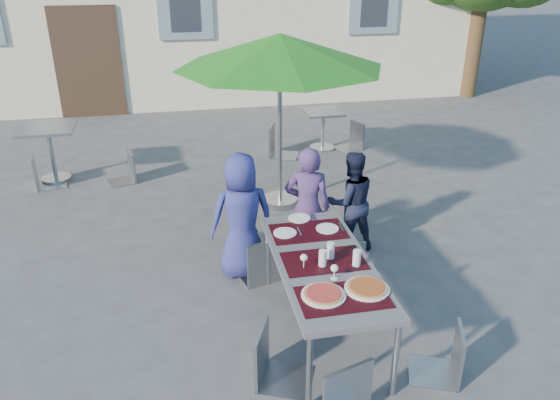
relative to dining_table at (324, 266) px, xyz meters
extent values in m
plane|color=#424244|center=(-0.76, 0.31, -0.70)|extent=(90.00, 90.00, 0.00)
cube|color=#3B291C|center=(-2.76, 7.78, 0.40)|extent=(1.30, 0.06, 2.20)
cube|color=gray|center=(-0.76, 7.78, 1.50)|extent=(1.10, 0.06, 1.40)
cube|color=#262B33|center=(-0.76, 7.76, 1.50)|extent=(0.60, 0.04, 1.10)
cube|color=gray|center=(3.24, 7.78, 1.50)|extent=(1.10, 0.06, 1.40)
cube|color=#262B33|center=(3.24, 7.76, 1.50)|extent=(0.60, 0.04, 1.10)
cylinder|color=#4C3820|center=(5.74, 7.81, 0.70)|extent=(0.36, 0.36, 2.80)
cube|color=#404045|center=(0.00, 0.00, 0.03)|extent=(0.80, 1.85, 0.05)
cylinder|color=gray|center=(-0.34, -0.86, -0.35)|extent=(0.05, 0.05, 0.70)
cylinder|color=gray|center=(0.34, -0.86, -0.35)|extent=(0.05, 0.05, 0.70)
cylinder|color=gray|center=(-0.34, 0.86, -0.35)|extent=(0.05, 0.05, 0.70)
cylinder|color=gray|center=(0.34, 0.86, -0.35)|extent=(0.05, 0.05, 0.70)
cube|color=black|center=(0.00, -0.55, 0.06)|extent=(0.70, 0.42, 0.01)
cube|color=black|center=(0.00, 0.00, 0.06)|extent=(0.70, 0.42, 0.01)
cube|color=black|center=(0.00, 0.55, 0.06)|extent=(0.70, 0.42, 0.01)
cylinder|color=white|center=(-0.14, -0.50, 0.07)|extent=(0.35, 0.35, 0.01)
cylinder|color=#B47F50|center=(-0.14, -0.50, 0.08)|extent=(0.31, 0.31, 0.01)
cylinder|color=maroon|center=(-0.14, -0.50, 0.09)|extent=(0.27, 0.27, 0.01)
cylinder|color=white|center=(0.22, -0.49, 0.07)|extent=(0.36, 0.36, 0.01)
cylinder|color=#B47F50|center=(0.22, -0.49, 0.08)|extent=(0.32, 0.32, 0.01)
cylinder|color=maroon|center=(0.22, -0.49, 0.09)|extent=(0.28, 0.28, 0.01)
cylinder|color=silver|center=(-0.03, -0.07, 0.13)|extent=(0.07, 0.07, 0.15)
cylinder|color=silver|center=(0.07, 0.04, 0.13)|extent=(0.07, 0.07, 0.15)
cylinder|color=silver|center=(0.25, -0.13, 0.13)|extent=(0.07, 0.07, 0.15)
cylinder|color=silver|center=(-0.20, -0.07, 0.06)|extent=(0.06, 0.06, 0.00)
cylinder|color=silver|center=(-0.20, -0.07, 0.09)|extent=(0.01, 0.01, 0.08)
sphere|color=silver|center=(-0.20, -0.07, 0.15)|extent=(0.06, 0.06, 0.06)
cylinder|color=silver|center=(0.01, -0.28, 0.06)|extent=(0.06, 0.06, 0.00)
cylinder|color=silver|center=(0.01, -0.28, 0.09)|extent=(0.01, 0.01, 0.08)
sphere|color=silver|center=(0.01, -0.28, 0.15)|extent=(0.06, 0.06, 0.06)
cylinder|color=white|center=(-0.23, 0.55, 0.06)|extent=(0.22, 0.22, 0.01)
cube|color=#A8AAB0|center=(-0.09, 0.55, 0.06)|extent=(0.02, 0.18, 0.00)
cylinder|color=white|center=(0.19, 0.56, 0.06)|extent=(0.22, 0.22, 0.01)
cube|color=#A8AAB0|center=(0.33, 0.56, 0.06)|extent=(0.02, 0.18, 0.00)
cylinder|color=white|center=(-0.02, 0.82, 0.06)|extent=(0.22, 0.22, 0.01)
cube|color=#A8AAB0|center=(0.12, 0.82, 0.06)|extent=(0.02, 0.18, 0.00)
imported|color=navy|center=(-0.56, 1.13, -0.01)|extent=(0.70, 0.48, 1.36)
imported|color=#493266|center=(0.16, 1.20, -0.01)|extent=(0.57, 0.46, 1.36)
imported|color=#171B32|center=(0.72, 1.43, -0.10)|extent=(0.60, 0.37, 1.19)
cube|color=gray|center=(-0.41, 1.05, -0.24)|extent=(0.52, 0.52, 0.03)
cube|color=gray|center=(-0.36, 0.86, 0.01)|extent=(0.42, 0.14, 0.51)
cylinder|color=gray|center=(-0.28, 1.28, -0.47)|extent=(0.02, 0.02, 0.45)
cylinder|color=gray|center=(-0.63, 1.18, -0.47)|extent=(0.02, 0.02, 0.45)
cylinder|color=gray|center=(-0.18, 0.93, -0.47)|extent=(0.02, 0.02, 0.45)
cylinder|color=gray|center=(-0.54, 0.83, -0.47)|extent=(0.02, 0.02, 0.45)
cube|color=gray|center=(-0.14, 1.20, -0.24)|extent=(0.55, 0.55, 0.03)
cube|color=gray|center=(-0.21, 1.01, 0.02)|extent=(0.42, 0.17, 0.51)
cylinder|color=gray|center=(0.09, 1.31, -0.47)|extent=(0.02, 0.02, 0.45)
cylinder|color=gray|center=(-0.25, 1.43, -0.47)|extent=(0.02, 0.02, 0.45)
cylinder|color=gray|center=(-0.03, 0.97, -0.47)|extent=(0.02, 0.02, 0.45)
cylinder|color=gray|center=(-0.37, 1.09, -0.47)|extent=(0.02, 0.02, 0.45)
cube|color=#8F969A|center=(0.45, 0.89, -0.29)|extent=(0.45, 0.45, 0.03)
cube|color=#8F969A|center=(0.48, 0.72, -0.06)|extent=(0.38, 0.11, 0.45)
cylinder|color=#8F969A|center=(0.57, 1.09, -0.50)|extent=(0.02, 0.02, 0.40)
cylinder|color=#8F969A|center=(0.25, 1.02, -0.50)|extent=(0.02, 0.02, 0.40)
cylinder|color=#8F969A|center=(0.64, 0.77, -0.50)|extent=(0.02, 0.02, 0.40)
cylinder|color=#8F969A|center=(0.32, 0.70, -0.50)|extent=(0.02, 0.02, 0.40)
cube|color=#90949B|center=(-0.46, -0.55, -0.26)|extent=(0.53, 0.53, 0.03)
cube|color=#90949B|center=(-0.63, -0.48, -0.02)|extent=(0.19, 0.38, 0.48)
cylinder|color=#90949B|center=(-0.37, -0.78, -0.48)|extent=(0.02, 0.02, 0.42)
cylinder|color=#90949B|center=(-0.23, -0.46, -0.48)|extent=(0.02, 0.02, 0.42)
cylinder|color=#90949B|center=(-0.69, -0.64, -0.48)|extent=(0.02, 0.02, 0.42)
cylinder|color=#90949B|center=(-0.55, -0.32, -0.48)|extent=(0.02, 0.02, 0.42)
cube|color=gray|center=(0.76, -0.71, -0.29)|extent=(0.49, 0.49, 0.03)
cube|color=gray|center=(0.92, -0.78, -0.06)|extent=(0.16, 0.37, 0.45)
cylinder|color=gray|center=(0.66, -0.50, -0.50)|extent=(0.02, 0.02, 0.40)
cylinder|color=gray|center=(0.54, -0.81, -0.50)|extent=(0.02, 0.02, 0.40)
cylinder|color=gray|center=(0.97, -0.62, -0.50)|extent=(0.02, 0.02, 0.40)
cylinder|color=gray|center=(0.85, -0.93, -0.50)|extent=(0.02, 0.02, 0.40)
cube|color=#949A9F|center=(-0.04, -1.24, -0.24)|extent=(0.53, 0.53, 0.03)
cube|color=#949A9F|center=(-0.10, -1.05, 0.01)|extent=(0.41, 0.15, 0.50)
cylinder|color=#949A9F|center=(0.08, -1.01, -0.47)|extent=(0.02, 0.02, 0.44)
cylinder|color=#A8AAB0|center=(0.17, 2.77, -0.65)|extent=(0.50, 0.50, 0.09)
cylinder|color=gray|center=(0.17, 2.77, 0.36)|extent=(0.06, 0.06, 2.12)
cone|color=#1D7219|center=(0.17, 2.77, 1.37)|extent=(2.64, 2.64, 0.41)
cylinder|color=#A8AAB0|center=(-2.99, 4.29, -0.67)|extent=(0.44, 0.44, 0.04)
cylinder|color=gray|center=(-2.99, 4.29, -0.30)|extent=(0.06, 0.06, 0.78)
cube|color=gray|center=(-2.99, 4.29, 0.12)|extent=(0.78, 0.78, 0.04)
cube|color=gray|center=(-3.02, 4.07, -0.26)|extent=(0.48, 0.48, 0.03)
cube|color=gray|center=(-3.21, 4.03, -0.02)|extent=(0.11, 0.40, 0.48)
cylinder|color=gray|center=(-2.81, 3.93, -0.48)|extent=(0.02, 0.02, 0.42)
cylinder|color=gray|center=(-2.88, 4.27, -0.48)|extent=(0.02, 0.02, 0.42)
cylinder|color=gray|center=(-3.15, 3.86, -0.48)|extent=(0.02, 0.02, 0.42)
cylinder|color=gray|center=(-3.22, 4.20, -0.48)|extent=(0.02, 0.02, 0.42)
cube|color=gray|center=(-2.02, 4.00, -0.29)|extent=(0.46, 0.46, 0.03)
cube|color=gray|center=(-1.84, 4.04, -0.07)|extent=(0.13, 0.37, 0.45)
cylinder|color=gray|center=(-2.21, 4.11, -0.50)|extent=(0.02, 0.02, 0.39)
cylinder|color=gray|center=(-2.13, 3.80, -0.50)|extent=(0.02, 0.02, 0.39)
cylinder|color=gray|center=(-1.90, 4.19, -0.50)|extent=(0.02, 0.02, 0.39)
cylinder|color=gray|center=(-1.82, 3.88, -0.50)|extent=(0.02, 0.02, 0.39)
cylinder|color=#A8AAB0|center=(1.35, 4.85, -0.68)|extent=(0.44, 0.44, 0.04)
cylinder|color=gray|center=(1.35, 4.85, -0.38)|extent=(0.06, 0.06, 0.64)
cube|color=gray|center=(1.35, 4.85, -0.03)|extent=(0.64, 0.64, 0.04)
cube|color=gray|center=(0.62, 4.62, -0.21)|extent=(0.58, 0.58, 0.03)
cube|color=gray|center=(0.42, 4.70, 0.06)|extent=(0.19, 0.43, 0.54)
cylinder|color=gray|center=(0.74, 4.37, -0.46)|extent=(0.02, 0.02, 0.47)
cylinder|color=gray|center=(0.87, 4.73, -0.46)|extent=(0.02, 0.02, 0.47)
cylinder|color=gray|center=(0.37, 4.51, -0.46)|extent=(0.02, 0.02, 0.47)
cylinder|color=gray|center=(0.51, 4.87, -0.46)|extent=(0.02, 0.02, 0.47)
cube|color=gray|center=(1.78, 4.73, -0.28)|extent=(0.50, 0.50, 0.03)
cube|color=gray|center=(1.96, 4.79, -0.04)|extent=(0.15, 0.38, 0.47)
cylinder|color=gray|center=(1.57, 4.84, -0.49)|extent=(0.02, 0.02, 0.41)
cylinder|color=gray|center=(1.68, 4.52, -0.49)|extent=(0.02, 0.02, 0.41)
cylinder|color=gray|center=(1.89, 4.94, -0.49)|extent=(0.02, 0.02, 0.41)
cylinder|color=gray|center=(2.00, 4.63, -0.49)|extent=(0.02, 0.02, 0.41)
camera|label=1|loc=(-1.18, -3.89, 2.52)|focal=35.00mm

